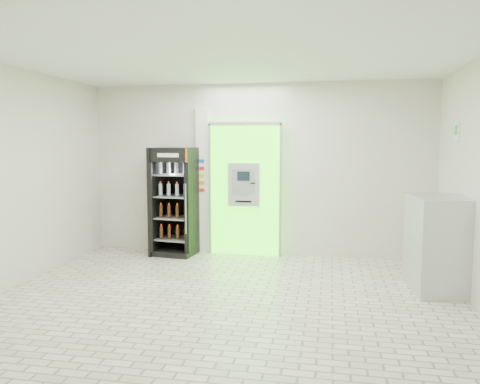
# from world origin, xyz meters

# --- Properties ---
(ground) EXTENTS (6.00, 6.00, 0.00)m
(ground) POSITION_xyz_m (0.00, 0.00, 0.00)
(ground) COLOR beige
(ground) RESTS_ON ground
(room_shell) EXTENTS (6.00, 6.00, 6.00)m
(room_shell) POSITION_xyz_m (0.00, 0.00, 1.84)
(room_shell) COLOR silver
(room_shell) RESTS_ON ground
(atm_assembly) EXTENTS (1.30, 0.24, 2.33)m
(atm_assembly) POSITION_xyz_m (-0.20, 2.41, 1.17)
(atm_assembly) COLOR #41FB12
(atm_assembly) RESTS_ON ground
(pillar) EXTENTS (0.22, 0.11, 2.60)m
(pillar) POSITION_xyz_m (-0.98, 2.45, 1.30)
(pillar) COLOR silver
(pillar) RESTS_ON ground
(beverage_cooler) EXTENTS (0.78, 0.72, 1.89)m
(beverage_cooler) POSITION_xyz_m (-1.41, 2.18, 0.91)
(beverage_cooler) COLOR black
(beverage_cooler) RESTS_ON ground
(steel_cabinet) EXTENTS (0.72, 1.00, 1.27)m
(steel_cabinet) POSITION_xyz_m (2.67, 0.87, 0.63)
(steel_cabinet) COLOR #B4B7BD
(steel_cabinet) RESTS_ON ground
(exit_sign) EXTENTS (0.02, 0.22, 0.26)m
(exit_sign) POSITION_xyz_m (2.99, 1.40, 2.12)
(exit_sign) COLOR white
(exit_sign) RESTS_ON room_shell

